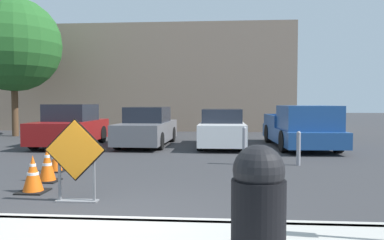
{
  "coord_description": "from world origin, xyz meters",
  "views": [
    {
      "loc": [
        1.58,
        -4.96,
        1.73
      ],
      "look_at": [
        0.15,
        13.47,
        0.85
      ],
      "focal_mm": 35.0,
      "sensor_mm": 36.0,
      "label": 1
    }
  ],
  "objects_px": {
    "traffic_cone_third": "(56,158)",
    "bollard_nearest": "(244,145)",
    "traffic_cone_second": "(47,165)",
    "parked_car_nearest": "(71,127)",
    "traffic_cone_nearest": "(33,174)",
    "road_closed_sign": "(75,157)",
    "parked_car_third": "(222,129)",
    "parked_car_second": "(147,128)",
    "bollard_second": "(298,147)",
    "pickup_truck": "(302,129)",
    "trash_bin": "(258,204)"
  },
  "relations": [
    {
      "from": "traffic_cone_second",
      "to": "bollard_second",
      "type": "distance_m",
      "value": 6.43
    },
    {
      "from": "traffic_cone_second",
      "to": "parked_car_second",
      "type": "relative_size",
      "value": 0.16
    },
    {
      "from": "traffic_cone_third",
      "to": "bollard_nearest",
      "type": "xyz_separation_m",
      "value": [
        4.75,
        1.43,
        0.22
      ]
    },
    {
      "from": "traffic_cone_second",
      "to": "parked_car_nearest",
      "type": "relative_size",
      "value": 0.18
    },
    {
      "from": "bollard_nearest",
      "to": "bollard_second",
      "type": "distance_m",
      "value": 1.47
    },
    {
      "from": "parked_car_nearest",
      "to": "parked_car_third",
      "type": "bearing_deg",
      "value": -178.33
    },
    {
      "from": "parked_car_nearest",
      "to": "parked_car_second",
      "type": "relative_size",
      "value": 0.9
    },
    {
      "from": "parked_car_second",
      "to": "bollard_second",
      "type": "bearing_deg",
      "value": 140.26
    },
    {
      "from": "parked_car_third",
      "to": "pickup_truck",
      "type": "xyz_separation_m",
      "value": [
        3.0,
        -0.24,
        0.05
      ]
    },
    {
      "from": "parked_car_third",
      "to": "parked_car_nearest",
      "type": "bearing_deg",
      "value": 1.71
    },
    {
      "from": "parked_car_nearest",
      "to": "bollard_second",
      "type": "bearing_deg",
      "value": 153.55
    },
    {
      "from": "traffic_cone_second",
      "to": "road_closed_sign",
      "type": "bearing_deg",
      "value": -51.3
    },
    {
      "from": "trash_bin",
      "to": "bollard_nearest",
      "type": "relative_size",
      "value": 1.12
    },
    {
      "from": "traffic_cone_third",
      "to": "bollard_second",
      "type": "bearing_deg",
      "value": 12.91
    },
    {
      "from": "traffic_cone_nearest",
      "to": "trash_bin",
      "type": "bearing_deg",
      "value": -39.08
    },
    {
      "from": "road_closed_sign",
      "to": "trash_bin",
      "type": "relative_size",
      "value": 1.23
    },
    {
      "from": "road_closed_sign",
      "to": "traffic_cone_second",
      "type": "bearing_deg",
      "value": 128.7
    },
    {
      "from": "parked_car_third",
      "to": "trash_bin",
      "type": "height_order",
      "value": "parked_car_third"
    },
    {
      "from": "trash_bin",
      "to": "parked_car_third",
      "type": "bearing_deg",
      "value": 91.72
    },
    {
      "from": "traffic_cone_nearest",
      "to": "road_closed_sign",
      "type": "bearing_deg",
      "value": -29.65
    },
    {
      "from": "road_closed_sign",
      "to": "traffic_cone_nearest",
      "type": "distance_m",
      "value": 1.33
    },
    {
      "from": "traffic_cone_nearest",
      "to": "pickup_truck",
      "type": "relative_size",
      "value": 0.13
    },
    {
      "from": "bollard_nearest",
      "to": "bollard_second",
      "type": "relative_size",
      "value": 1.12
    },
    {
      "from": "traffic_cone_second",
      "to": "parked_car_third",
      "type": "distance_m",
      "value": 7.75
    },
    {
      "from": "parked_car_third",
      "to": "bollard_second",
      "type": "relative_size",
      "value": 4.36
    },
    {
      "from": "traffic_cone_third",
      "to": "pickup_truck",
      "type": "distance_m",
      "value": 8.94
    },
    {
      "from": "parked_car_nearest",
      "to": "bollard_second",
      "type": "xyz_separation_m",
      "value": [
        8.06,
        -3.99,
        -0.26
      ]
    },
    {
      "from": "parked_car_nearest",
      "to": "traffic_cone_nearest",
      "type": "bearing_deg",
      "value": 107.22
    },
    {
      "from": "parked_car_second",
      "to": "trash_bin",
      "type": "relative_size",
      "value": 3.93
    },
    {
      "from": "traffic_cone_third",
      "to": "parked_car_nearest",
      "type": "relative_size",
      "value": 0.17
    },
    {
      "from": "parked_car_second",
      "to": "bollard_second",
      "type": "height_order",
      "value": "parked_car_second"
    },
    {
      "from": "traffic_cone_third",
      "to": "parked_car_third",
      "type": "xyz_separation_m",
      "value": [
        4.14,
        5.6,
        0.34
      ]
    },
    {
      "from": "traffic_cone_third",
      "to": "bollard_nearest",
      "type": "distance_m",
      "value": 4.96
    },
    {
      "from": "traffic_cone_nearest",
      "to": "bollard_nearest",
      "type": "distance_m",
      "value": 5.52
    },
    {
      "from": "pickup_truck",
      "to": "trash_bin",
      "type": "xyz_separation_m",
      "value": [
        -2.68,
        -10.69,
        0.01
      ]
    },
    {
      "from": "traffic_cone_third",
      "to": "pickup_truck",
      "type": "xyz_separation_m",
      "value": [
        7.14,
        5.37,
        0.39
      ]
    },
    {
      "from": "bollard_second",
      "to": "parked_car_second",
      "type": "bearing_deg",
      "value": 138.78
    },
    {
      "from": "traffic_cone_nearest",
      "to": "traffic_cone_third",
      "type": "bearing_deg",
      "value": 103.41
    },
    {
      "from": "pickup_truck",
      "to": "bollard_second",
      "type": "height_order",
      "value": "pickup_truck"
    },
    {
      "from": "traffic_cone_second",
      "to": "parked_car_second",
      "type": "distance_m",
      "value": 7.06
    },
    {
      "from": "road_closed_sign",
      "to": "traffic_cone_third",
      "type": "relative_size",
      "value": 2.08
    },
    {
      "from": "traffic_cone_nearest",
      "to": "pickup_truck",
      "type": "distance_m",
      "value": 10.0
    },
    {
      "from": "traffic_cone_nearest",
      "to": "traffic_cone_second",
      "type": "height_order",
      "value": "traffic_cone_second"
    },
    {
      "from": "road_closed_sign",
      "to": "traffic_cone_second",
      "type": "height_order",
      "value": "road_closed_sign"
    },
    {
      "from": "road_closed_sign",
      "to": "parked_car_third",
      "type": "xyz_separation_m",
      "value": [
        2.54,
        8.33,
        -0.11
      ]
    },
    {
      "from": "traffic_cone_second",
      "to": "parked_car_nearest",
      "type": "height_order",
      "value": "parked_car_nearest"
    },
    {
      "from": "parked_car_third",
      "to": "bollard_second",
      "type": "bearing_deg",
      "value": 116.44
    },
    {
      "from": "parked_car_nearest",
      "to": "bollard_second",
      "type": "relative_size",
      "value": 4.44
    },
    {
      "from": "traffic_cone_second",
      "to": "pickup_truck",
      "type": "relative_size",
      "value": 0.14
    },
    {
      "from": "parked_car_second",
      "to": "bollard_nearest",
      "type": "distance_m",
      "value": 5.72
    }
  ]
}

